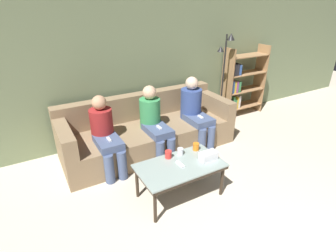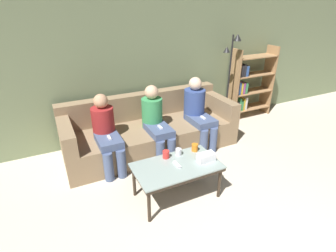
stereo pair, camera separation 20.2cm
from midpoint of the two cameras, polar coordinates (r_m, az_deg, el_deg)
name	(u,v)px [view 1 (the left image)]	position (r m, az deg, el deg)	size (l,w,h in m)	color
wall_back	(131,63)	(4.47, -9.46, 13.32)	(12.00, 0.06, 2.60)	#707F5B
couch	(148,131)	(4.30, -5.79, -1.13)	(2.74, 1.00, 0.84)	#897051
coffee_table	(180,168)	(3.18, 0.81, -9.14)	(1.03, 0.59, 0.46)	#8C9E99
cup_near_left	(168,154)	(3.26, -1.72, -6.23)	(0.08, 0.08, 0.10)	red
cup_near_right	(180,151)	(3.33, 0.96, -5.58)	(0.08, 0.08, 0.09)	silver
cup_far_center	(196,147)	(3.43, 4.44, -4.53)	(0.08, 0.08, 0.10)	orange
tissue_box	(208,156)	(3.25, 7.03, -6.45)	(0.22, 0.12, 0.13)	white
game_remote	(180,164)	(3.15, 0.81, -8.32)	(0.04, 0.15, 0.02)	white
bookshelf	(239,84)	(5.63, 14.27, 8.79)	(0.94, 0.32, 1.42)	#9E754C
standing_lamp	(224,71)	(5.05, 10.97, 11.71)	(0.31, 0.26, 1.71)	black
seated_person_left_end	(105,133)	(3.76, -15.05, -1.42)	(0.32, 0.70, 1.08)	#47567A
seated_person_mid_left	(154,121)	(3.98, -4.54, 1.16)	(0.32, 0.72, 1.10)	#47567A
seated_person_mid_right	(194,110)	(4.33, 4.45, 3.58)	(0.35, 0.71, 1.13)	#47567A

